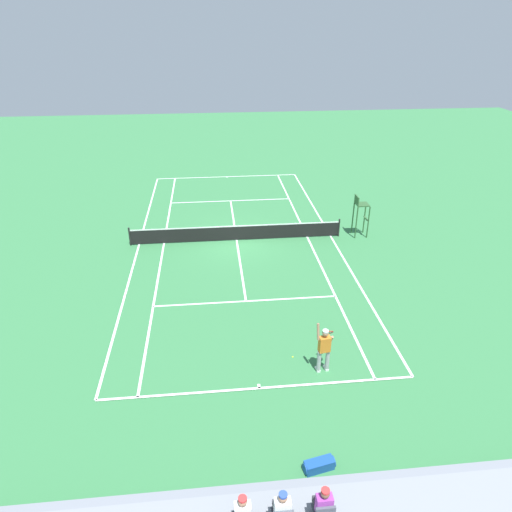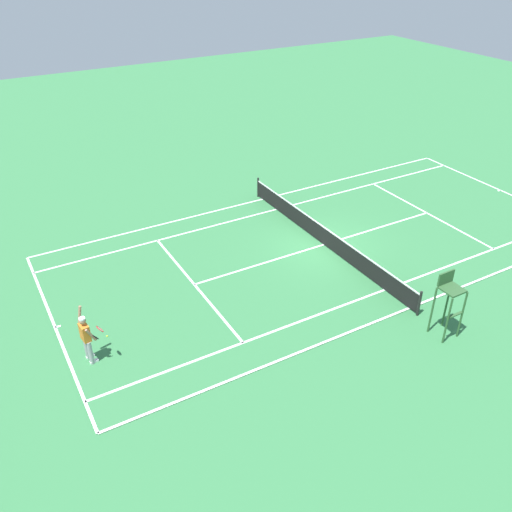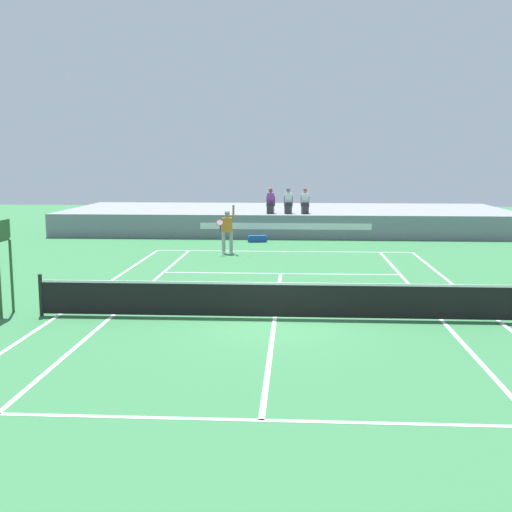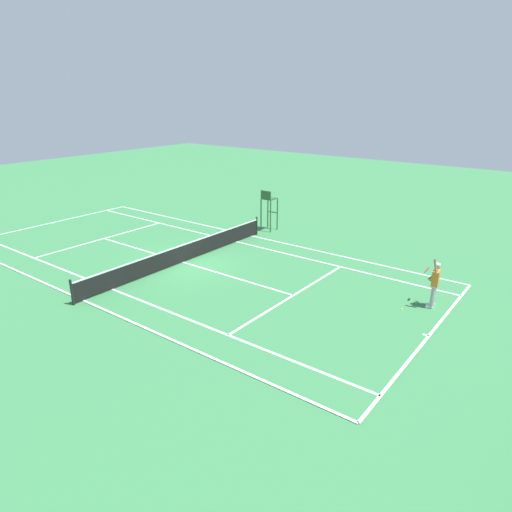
{
  "view_description": "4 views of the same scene",
  "coord_description": "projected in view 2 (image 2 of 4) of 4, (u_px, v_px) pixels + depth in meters",
  "views": [
    {
      "loc": [
        1.34,
        23.74,
        11.35
      ],
      "look_at": [
        -0.71,
        3.93,
        1.0
      ],
      "focal_mm": 32.28,
      "sensor_mm": 36.0,
      "label": 1
    },
    {
      "loc": [
        -16.86,
        13.17,
        12.43
      ],
      "look_at": [
        -0.71,
        3.93,
        1.0
      ],
      "focal_mm": 37.96,
      "sensor_mm": 36.0,
      "label": 2
    },
    {
      "loc": [
        0.48,
        -15.71,
        3.93
      ],
      "look_at": [
        -0.71,
        3.93,
        1.0
      ],
      "focal_mm": 45.43,
      "sensor_mm": 36.0,
      "label": 3
    },
    {
      "loc": [
        14.58,
        15.56,
        7.86
      ],
      "look_at": [
        -0.71,
        3.93,
        1.0
      ],
      "focal_mm": 32.23,
      "sensor_mm": 36.0,
      "label": 4
    }
  ],
  "objects": [
    {
      "name": "umpire_chair",
      "position": [
        449.0,
        297.0,
        18.47
      ],
      "size": [
        0.77,
        0.77,
        2.44
      ],
      "color": "#2D562D",
      "rests_on": "ground"
    },
    {
      "name": "net",
      "position": [
        324.0,
        235.0,
        24.28
      ],
      "size": [
        11.98,
        0.1,
        1.07
      ],
      "color": "black",
      "rests_on": "ground"
    },
    {
      "name": "court",
      "position": [
        323.0,
        245.0,
        24.54
      ],
      "size": [
        11.08,
        23.88,
        0.03
      ],
      "color": "#337542",
      "rests_on": "ground"
    },
    {
      "name": "tennis_ball",
      "position": [
        107.0,
        336.0,
        19.08
      ],
      "size": [
        0.07,
        0.07,
        0.07
      ],
      "primitive_type": "sphere",
      "color": "#D1E533",
      "rests_on": "ground"
    },
    {
      "name": "ground_plane",
      "position": [
        323.0,
        245.0,
        24.55
      ],
      "size": [
        80.0,
        80.0,
        0.0
      ],
      "primitive_type": "plane",
      "color": "#337542"
    },
    {
      "name": "tennis_player",
      "position": [
        87.0,
        338.0,
        17.53
      ],
      "size": [
        0.75,
        0.7,
        2.08
      ],
      "color": "#9E9EA3",
      "rests_on": "ground"
    }
  ]
}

